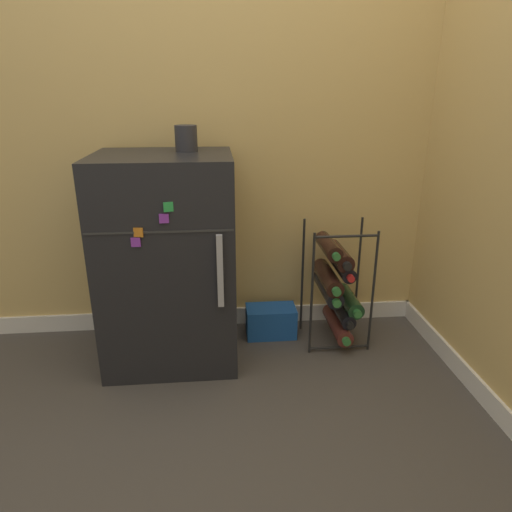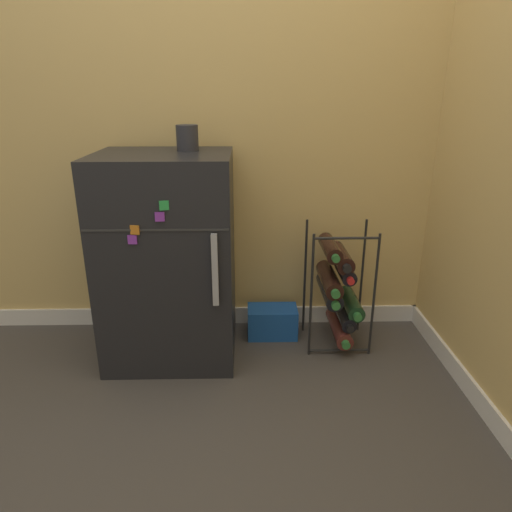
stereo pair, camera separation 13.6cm
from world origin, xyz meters
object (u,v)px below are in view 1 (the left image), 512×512
object	(u,v)px
wine_rack	(336,286)
fridge_top_cup	(186,138)
soda_box	(271,321)
mini_fridge	(169,261)

from	to	relation	value
wine_rack	fridge_top_cup	size ratio (longest dim) A/B	5.55
soda_box	fridge_top_cup	bearing A→B (deg)	-172.73
wine_rack	soda_box	bearing A→B (deg)	166.65
fridge_top_cup	wine_rack	bearing A→B (deg)	-2.06
mini_fridge	soda_box	bearing A→B (deg)	15.10
fridge_top_cup	mini_fridge	bearing A→B (deg)	-141.00
wine_rack	soda_box	xyz separation A→B (m)	(-0.31, 0.07, -0.22)
soda_box	fridge_top_cup	distance (m)	0.99
mini_fridge	soda_box	world-z (taller)	mini_fridge
soda_box	fridge_top_cup	xyz separation A→B (m)	(-0.38, -0.05, 0.92)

